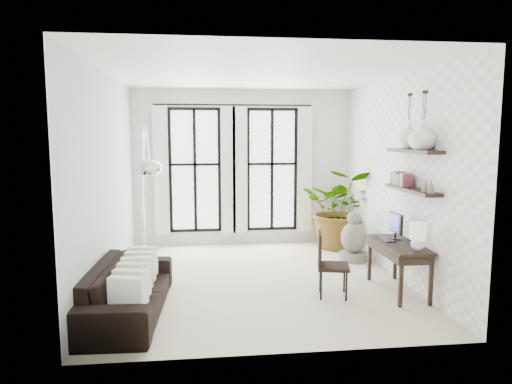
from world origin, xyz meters
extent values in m
plane|color=beige|center=(0.00, 0.00, 0.00)|extent=(5.00, 5.00, 0.00)
plane|color=white|center=(0.00, 0.00, 3.20)|extent=(5.00, 5.00, 0.00)
plane|color=#A0B3AB|center=(-2.25, 0.00, 1.60)|extent=(0.00, 5.00, 5.00)
plane|color=white|center=(2.25, 0.00, 1.60)|extent=(0.00, 5.00, 5.00)
plane|color=white|center=(0.00, 2.50, 1.60)|extent=(4.50, 0.00, 4.50)
cube|color=white|center=(-1.00, 2.47, 1.55)|extent=(1.00, 0.02, 2.50)
cube|color=white|center=(-1.68, 2.37, 1.55)|extent=(0.30, 0.04, 2.60)
cube|color=white|center=(-0.32, 2.37, 1.55)|extent=(0.30, 0.04, 2.60)
cube|color=white|center=(0.60, 2.47, 1.55)|extent=(1.00, 0.02, 2.50)
cube|color=white|center=(-0.08, 2.37, 1.55)|extent=(0.30, 0.04, 2.60)
cube|color=white|center=(1.28, 2.37, 1.55)|extent=(0.30, 0.04, 2.60)
cylinder|color=black|center=(-0.20, 2.38, 2.88)|extent=(3.20, 0.03, 0.03)
cube|color=black|center=(2.11, -0.84, 1.50)|extent=(0.25, 1.30, 0.05)
cube|color=black|center=(2.11, -0.84, 2.05)|extent=(0.25, 1.30, 0.05)
cube|color=red|center=(2.11, -0.29, 1.61)|extent=(0.16, 0.04, 0.18)
cube|color=blue|center=(2.11, -0.33, 1.61)|extent=(0.16, 0.04, 0.18)
cube|color=gold|center=(2.11, -0.38, 1.61)|extent=(0.16, 0.04, 0.18)
cube|color=#339B5A|center=(2.11, -0.42, 1.61)|extent=(0.16, 0.04, 0.18)
cube|color=#9850BC|center=(2.11, -0.47, 1.61)|extent=(0.16, 0.04, 0.18)
cube|color=#FFA738|center=(2.11, -0.51, 1.61)|extent=(0.16, 0.03, 0.18)
cube|color=#484848|center=(2.11, -0.56, 1.61)|extent=(0.16, 0.03, 0.18)
cube|color=teal|center=(2.11, -0.60, 1.61)|extent=(0.16, 0.03, 0.18)
cube|color=#CBB591|center=(2.11, -0.65, 1.61)|extent=(0.16, 0.03, 0.18)
cube|color=brown|center=(2.11, -0.69, 1.61)|extent=(0.16, 0.03, 0.18)
cone|color=slate|center=(2.11, -1.24, 1.61)|extent=(0.10, 0.10, 0.18)
cone|color=slate|center=(2.11, -1.39, 1.61)|extent=(0.10, 0.10, 0.18)
imported|color=black|center=(-1.80, -1.21, 0.32)|extent=(0.96, 2.25, 0.65)
cube|color=silver|center=(-1.70, -1.91, 0.50)|extent=(0.40, 0.12, 0.40)
cube|color=silver|center=(-1.70, -1.63, 0.50)|extent=(0.40, 0.12, 0.40)
cube|color=silver|center=(-1.70, -1.35, 0.50)|extent=(0.40, 0.12, 0.40)
cube|color=silver|center=(-1.70, -1.07, 0.50)|extent=(0.40, 0.12, 0.40)
cube|color=silver|center=(-1.70, -0.79, 0.50)|extent=(0.40, 0.12, 0.40)
cube|color=silver|center=(-1.70, -0.51, 0.50)|extent=(0.40, 0.12, 0.40)
imported|color=#2D7228|center=(1.90, 1.82, 0.80)|extent=(1.83, 1.73, 1.61)
cube|color=black|center=(1.95, -0.84, 0.71)|extent=(0.52, 1.23, 0.04)
cube|color=black|center=(1.93, -0.84, 0.63)|extent=(0.47, 1.18, 0.11)
cube|color=black|center=(1.74, -1.41, 0.35)|extent=(0.05, 0.05, 0.68)
cube|color=black|center=(2.16, -1.41, 0.35)|extent=(0.05, 0.05, 0.68)
cube|color=black|center=(1.74, -0.27, 0.35)|extent=(0.05, 0.05, 0.68)
cube|color=black|center=(2.16, -0.27, 0.35)|extent=(0.05, 0.05, 0.68)
cube|color=black|center=(2.00, -0.60, 0.98)|extent=(0.04, 0.42, 0.30)
cube|color=navy|center=(1.97, -0.60, 0.98)|extent=(0.00, 0.36, 0.24)
cube|color=black|center=(1.86, -0.60, 0.74)|extent=(0.15, 0.40, 0.02)
sphere|color=silver|center=(2.00, -1.31, 0.82)|extent=(0.18, 0.18, 0.18)
cylinder|color=white|center=(2.00, -1.31, 1.01)|extent=(0.22, 0.22, 0.22)
cube|color=black|center=(0.97, -0.89, 0.43)|extent=(0.52, 0.52, 0.05)
cube|color=black|center=(0.79, -0.85, 0.67)|extent=(0.13, 0.43, 0.48)
cylinder|color=black|center=(0.80, -1.06, 0.20)|extent=(0.03, 0.03, 0.40)
cylinder|color=black|center=(1.15, -1.06, 0.20)|extent=(0.03, 0.03, 0.40)
cylinder|color=black|center=(0.80, -0.71, 0.20)|extent=(0.03, 0.03, 0.40)
cylinder|color=black|center=(1.15, -0.71, 0.20)|extent=(0.03, 0.03, 0.40)
cylinder|color=silver|center=(-1.90, 1.19, 0.05)|extent=(0.36, 0.36, 0.10)
cylinder|color=silver|center=(-1.90, 1.19, 0.55)|extent=(0.04, 0.04, 1.01)
ellipsoid|color=silver|center=(-1.50, -1.16, 1.86)|extent=(0.32, 0.32, 0.21)
cylinder|color=slate|center=(1.86, 0.88, 0.08)|extent=(0.51, 0.51, 0.15)
ellipsoid|color=slate|center=(1.86, 0.88, 0.43)|extent=(0.46, 0.46, 0.56)
sphere|color=slate|center=(1.86, 0.88, 0.79)|extent=(0.25, 0.25, 0.25)
imported|color=white|center=(2.11, -1.09, 2.27)|extent=(0.37, 0.37, 0.38)
imported|color=white|center=(2.11, -0.69, 2.27)|extent=(0.37, 0.37, 0.38)
camera|label=1|loc=(-0.82, -6.96, 2.27)|focal=32.00mm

